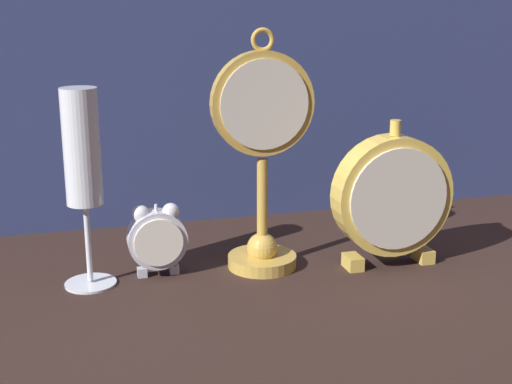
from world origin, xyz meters
name	(u,v)px	position (x,y,z in m)	size (l,w,h in m)	color
ground_plane	(274,297)	(0.00, 0.00, 0.00)	(4.00, 4.00, 0.00)	black
pocket_watch_on_stand	(263,161)	(0.01, 0.10, 0.14)	(0.13, 0.09, 0.31)	gold
alarm_clock_twin_bell	(157,237)	(-0.12, 0.10, 0.05)	(0.08, 0.03, 0.10)	silver
mantel_clock_silver	(392,197)	(0.18, 0.06, 0.10)	(0.16, 0.04, 0.20)	gold
champagne_flute	(83,162)	(-0.21, 0.10, 0.16)	(0.06, 0.06, 0.25)	silver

